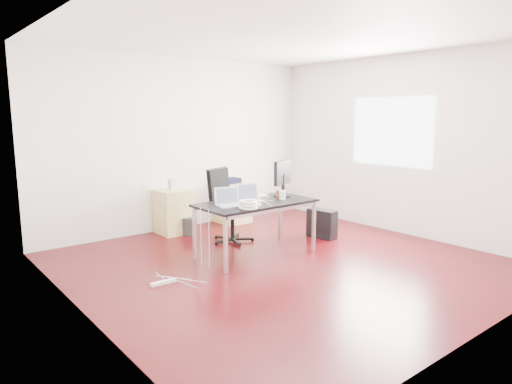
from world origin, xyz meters
TOP-DOWN VIEW (x-y plane):
  - room_shell at (0.04, 0.00)m, footprint 5.00×5.00m
  - desk at (-0.04, 0.50)m, footprint 1.60×0.80m
  - office_chair at (0.05, 1.29)m, footprint 0.61×0.63m
  - filing_cabinet_left at (-0.34, 2.23)m, footprint 0.50×0.50m
  - filing_cabinet_right at (0.83, 2.23)m, footprint 0.50×0.50m
  - pc_tower at (1.29, 0.53)m, footprint 0.27×0.48m
  - wastebasket at (-0.21, 1.97)m, footprint 0.25×0.25m
  - power_strip at (-1.54, 0.29)m, footprint 0.30×0.07m
  - laptop_left at (-0.48, 0.48)m, footprint 0.38×0.33m
  - laptop_right at (-0.10, 0.55)m, footprint 0.37×0.30m
  - monitor at (0.52, 0.59)m, footprint 0.43×0.26m
  - keyboard at (0.12, 0.75)m, footprint 0.45×0.19m
  - cup_white at (0.34, 0.40)m, footprint 0.10×0.10m
  - cup_brown at (0.39, 0.53)m, footprint 0.09×0.09m
  - cable_coil at (-0.41, 0.19)m, footprint 0.24×0.24m
  - power_adapter at (-0.19, 0.28)m, footprint 0.09×0.09m
  - speaker at (-0.37, 2.21)m, footprint 0.11×0.10m
  - navy_garment at (0.80, 2.24)m, footprint 0.31×0.25m

SIDE VIEW (x-z plane):
  - power_strip at x=-1.54m, z-range 0.00..0.04m
  - wastebasket at x=-0.21m, z-range 0.00..0.28m
  - pc_tower at x=1.29m, z-range 0.00..0.44m
  - filing_cabinet_left at x=-0.34m, z-range 0.00..0.70m
  - filing_cabinet_right at x=0.83m, z-range 0.00..0.70m
  - office_chair at x=0.05m, z-range 0.06..1.15m
  - desk at x=-0.04m, z-range 0.31..1.04m
  - keyboard at x=0.12m, z-range 0.73..0.75m
  - power_adapter at x=-0.19m, z-range 0.73..0.76m
  - navy_garment at x=0.80m, z-range 0.70..0.79m
  - cup_brown at x=0.39m, z-range 0.73..0.83m
  - cable_coil at x=-0.41m, z-range 0.73..0.84m
  - laptop_left at x=-0.48m, z-range 0.67..0.90m
  - laptop_right at x=-0.10m, z-range 0.67..0.90m
  - speaker at x=-0.37m, z-range 0.70..0.88m
  - cup_white at x=0.34m, z-range 0.73..0.85m
  - monitor at x=0.52m, z-range 0.76..1.27m
  - room_shell at x=0.04m, z-range -1.10..3.90m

